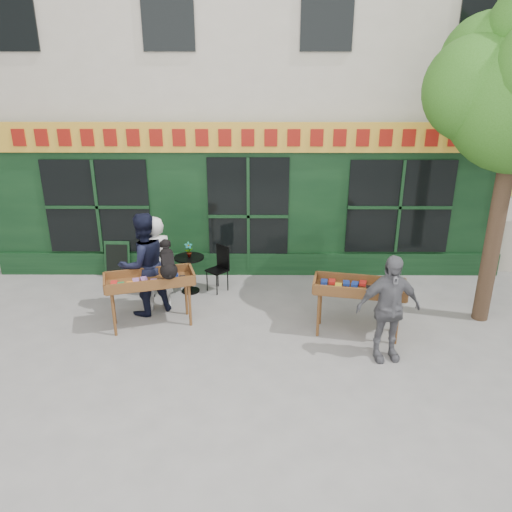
% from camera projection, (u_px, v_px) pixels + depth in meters
% --- Properties ---
extents(ground, '(80.00, 80.00, 0.00)m').
position_uv_depth(ground, '(246.00, 325.00, 8.94)').
color(ground, slate).
rests_on(ground, ground).
extents(building, '(14.00, 7.26, 10.00)m').
position_uv_depth(building, '(250.00, 39.00, 12.72)').
color(building, beige).
rests_on(building, ground).
extents(book_cart_center, '(1.61, 1.02, 0.99)m').
position_uv_depth(book_cart_center, '(150.00, 283.00, 8.68)').
color(book_cart_center, brown).
rests_on(book_cart_center, ground).
extents(dog, '(0.50, 0.67, 0.60)m').
position_uv_depth(dog, '(167.00, 259.00, 8.46)').
color(dog, black).
rests_on(dog, book_cart_center).
extents(woman, '(0.76, 0.61, 1.83)m').
position_uv_depth(woman, '(156.00, 264.00, 9.25)').
color(woman, silver).
rests_on(woman, ground).
extents(book_cart_right, '(1.59, 0.90, 0.99)m').
position_uv_depth(book_cart_right, '(359.00, 290.00, 8.38)').
color(book_cart_right, brown).
rests_on(book_cart_right, ground).
extents(man_right, '(1.07, 0.57, 1.74)m').
position_uv_depth(man_right, '(388.00, 308.00, 7.67)').
color(man_right, '#5B5B60').
rests_on(man_right, ground).
extents(bistro_table, '(0.60, 0.60, 0.76)m').
position_uv_depth(bistro_table, '(190.00, 267.00, 10.07)').
color(bistro_table, black).
rests_on(bistro_table, ground).
extents(bistro_chair_left, '(0.37, 0.37, 0.95)m').
position_uv_depth(bistro_chair_left, '(157.00, 268.00, 9.98)').
color(bistro_chair_left, black).
rests_on(bistro_chair_left, ground).
extents(bistro_chair_right, '(0.51, 0.51, 0.95)m').
position_uv_depth(bistro_chair_right, '(220.00, 264.00, 10.17)').
color(bistro_chair_right, black).
rests_on(bistro_chair_right, ground).
extents(potted_plant, '(0.19, 0.15, 0.31)m').
position_uv_depth(potted_plant, '(189.00, 250.00, 9.94)').
color(potted_plant, gray).
rests_on(potted_plant, bistro_table).
extents(man_left, '(1.19, 1.15, 1.93)m').
position_uv_depth(man_left, '(144.00, 264.00, 9.08)').
color(man_left, black).
rests_on(man_left, ground).
extents(chalkboard, '(0.57, 0.21, 0.79)m').
position_uv_depth(chalkboard, '(117.00, 259.00, 10.86)').
color(chalkboard, black).
rests_on(chalkboard, ground).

